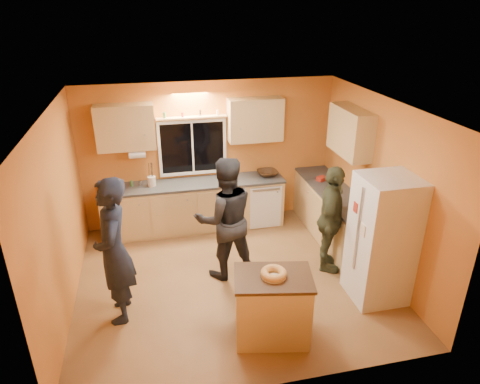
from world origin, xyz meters
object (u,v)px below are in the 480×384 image
object	(u,v)px
person_center	(225,219)
refrigerator	(382,240)
island	(272,306)
person_right	(331,220)
person_left	(114,251)

from	to	relation	value
person_center	refrigerator	bearing A→B (deg)	149.54
island	person_right	world-z (taller)	person_right
person_center	person_right	size ratio (longest dim) A/B	1.12
person_center	person_left	bearing A→B (deg)	18.48
refrigerator	person_right	xyz separation A→B (m)	(-0.39, 0.79, -0.06)
person_right	person_left	bearing A→B (deg)	125.70
person_left	person_center	distance (m)	1.65
refrigerator	person_left	bearing A→B (deg)	174.28
refrigerator	person_center	size ratio (longest dim) A/B	0.96
person_left	person_right	distance (m)	3.12
island	person_center	xyz separation A→B (m)	(-0.30, 1.44, 0.49)
person_center	person_right	xyz separation A→B (m)	(1.56, -0.19, -0.10)
refrigerator	island	world-z (taller)	refrigerator
island	person_left	bearing A→B (deg)	167.15
island	person_center	bearing A→B (deg)	112.95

